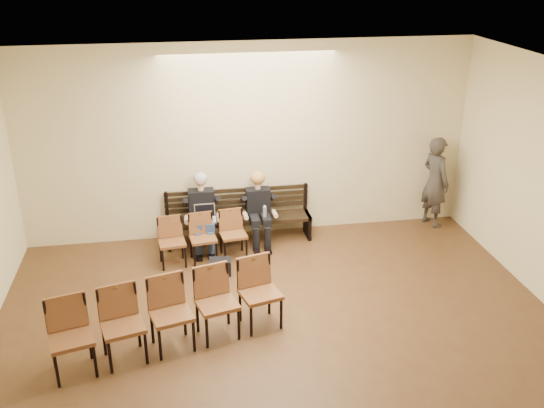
# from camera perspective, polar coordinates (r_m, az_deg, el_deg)

# --- Properties ---
(room_walls) EXTENTS (8.02, 10.01, 3.51)m
(room_walls) POSITION_cam_1_polar(r_m,az_deg,el_deg) (6.56, 2.62, 1.64)
(room_walls) COLOR beige
(room_walls) RESTS_ON ground
(bench) EXTENTS (2.60, 0.90, 0.45)m
(bench) POSITION_cam_1_polar(r_m,az_deg,el_deg) (10.95, -3.12, -2.38)
(bench) COLOR black
(bench) RESTS_ON ground
(seated_man) EXTENTS (0.56, 0.77, 1.34)m
(seated_man) POSITION_cam_1_polar(r_m,az_deg,el_deg) (10.61, -6.59, -0.74)
(seated_man) COLOR black
(seated_man) RESTS_ON ground
(seated_woman) EXTENTS (0.52, 0.72, 1.21)m
(seated_woman) POSITION_cam_1_polar(r_m,az_deg,el_deg) (10.72, -1.24, -0.70)
(seated_woman) COLOR black
(seated_woman) RESTS_ON ground
(laptop) EXTENTS (0.42, 0.36, 0.26)m
(laptop) POSITION_cam_1_polar(r_m,az_deg,el_deg) (10.45, -6.26, -1.64)
(laptop) COLOR silver
(laptop) RESTS_ON bench
(water_bottle) EXTENTS (0.07, 0.07, 0.22)m
(water_bottle) POSITION_cam_1_polar(r_m,az_deg,el_deg) (10.57, -0.68, -1.33)
(water_bottle) COLOR silver
(water_bottle) RESTS_ON bench
(bag) EXTENTS (0.37, 0.27, 0.26)m
(bag) POSITION_cam_1_polar(r_m,az_deg,el_deg) (9.94, -4.90, -5.90)
(bag) COLOR black
(bag) RESTS_ON ground
(passerby) EXTENTS (0.69, 0.84, 1.99)m
(passerby) POSITION_cam_1_polar(r_m,az_deg,el_deg) (11.71, 15.17, 2.63)
(passerby) COLOR #37322D
(passerby) RESTS_ON ground
(chair_row_front) EXTENTS (1.51, 0.62, 0.82)m
(chair_row_front) POSITION_cam_1_polar(r_m,az_deg,el_deg) (10.24, -6.50, -3.26)
(chair_row_front) COLOR brown
(chair_row_front) RESTS_ON ground
(chair_row_back) EXTENTS (3.09, 1.30, 0.99)m
(chair_row_back) POSITION_cam_1_polar(r_m,az_deg,el_deg) (8.14, -9.44, -10.29)
(chair_row_back) COLOR brown
(chair_row_back) RESTS_ON ground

